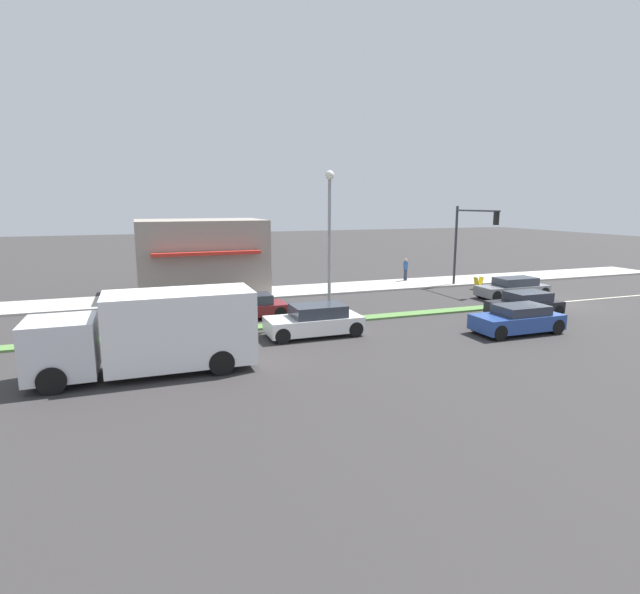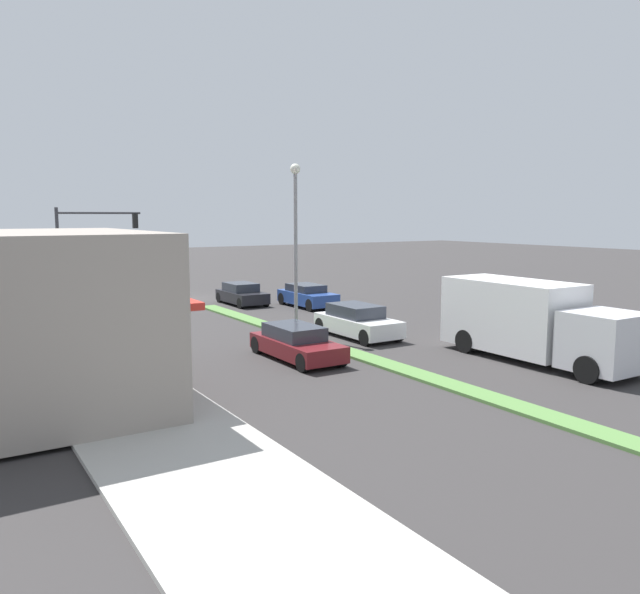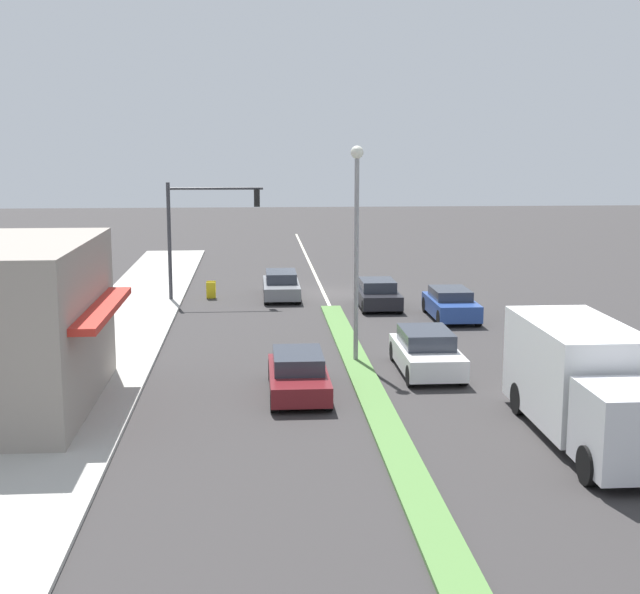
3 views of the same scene
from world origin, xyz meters
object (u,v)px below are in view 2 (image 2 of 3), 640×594
suv_grey (154,294)px  delivery_truck (531,321)px  street_lamp (296,227)px  coupe_blue (307,296)px  traffic_signal_main (85,241)px  van_white (357,322)px  sedan_dark (242,294)px  pedestrian (14,303)px  sedan_maroon (296,343)px  warning_aframe_sign (94,301)px

suv_grey → delivery_truck: bearing=108.2°
street_lamp → coupe_blue: 9.84m
suv_grey → coupe_blue: 9.34m
traffic_signal_main → street_lamp: size_ratio=0.76×
suv_grey → van_white: (-4.40, 14.90, 0.05)m
delivery_truck → sedan_dark: size_ratio=1.95×
pedestrian → suv_grey: pedestrian is taller
sedan_dark → sedan_maroon: sedan_dark is taller
street_lamp → sedan_dark: street_lamp is taller
warning_aframe_sign → delivery_truck: delivery_truck is taller
street_lamp → sedan_dark: size_ratio=1.92×
delivery_truck → van_white: bearing=-68.1°
traffic_signal_main → suv_grey: size_ratio=1.22×
warning_aframe_sign → suv_grey: 3.46m
sedan_dark → street_lamp: bearing=78.0°
van_white → sedan_maroon: bearing=27.6°
street_lamp → traffic_signal_main: bearing=-64.2°
street_lamp → sedan_dark: (-2.20, -10.36, -4.16)m
warning_aframe_sign → sedan_maroon: 17.56m
suv_grey → sedan_dark: bearing=145.8°
van_white → warning_aframe_sign: bearing=-62.2°
pedestrian → sedan_dark: size_ratio=0.44×
warning_aframe_sign → delivery_truck: (-10.66, 21.88, 1.04)m
coupe_blue → warning_aframe_sign: bearing=-29.2°
sedan_dark → sedan_maroon: bearing=72.8°
sedan_dark → warning_aframe_sign: bearing=-20.9°
van_white → coupe_blue: bearing=-107.4°
warning_aframe_sign → van_white: (-7.86, 14.91, 0.25)m
pedestrian → warning_aframe_sign: (-4.48, -3.25, -0.58)m
sedan_dark → coupe_blue: bearing=133.4°
sedan_maroon → pedestrian: bearing=-60.4°
sedan_maroon → van_white: (-4.40, -2.30, 0.07)m
suv_grey → pedestrian: bearing=22.3°
delivery_truck → sedan_maroon: bearing=-33.0°
warning_aframe_sign → pedestrian: bearing=36.0°
traffic_signal_main → coupe_blue: size_ratio=1.35×
sedan_dark → sedan_maroon: (4.40, 14.21, -0.00)m
street_lamp → van_white: street_lamp is taller
traffic_signal_main → coupe_blue: (-11.12, 5.26, -3.26)m
traffic_signal_main → sedan_maroon: 17.29m
traffic_signal_main → van_white: bearing=120.4°
warning_aframe_sign → suv_grey: size_ratio=0.18×
pedestrian → traffic_signal_main: bearing=-147.5°
traffic_signal_main → warning_aframe_sign: bearing=-124.0°
traffic_signal_main → delivery_truck: size_ratio=0.75×
warning_aframe_sign → delivery_truck: size_ratio=0.11×
warning_aframe_sign → sedan_dark: bearing=159.1°
street_lamp → van_white: (-2.20, 1.55, -4.10)m
delivery_truck → van_white: size_ratio=1.74×
sedan_maroon → van_white: van_white is taller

